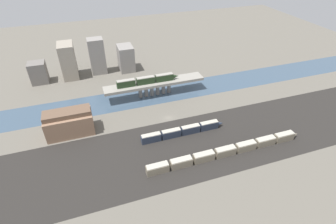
{
  "coord_description": "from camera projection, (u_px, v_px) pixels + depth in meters",
  "views": [
    {
      "loc": [
        -36.05,
        -105.6,
        81.73
      ],
      "look_at": [
        0.0,
        0.52,
        3.42
      ],
      "focal_mm": 28.0,
      "sensor_mm": 36.0,
      "label": 1
    }
  ],
  "objects": [
    {
      "name": "warehouse_building",
      "position": [
        69.0,
        123.0,
        124.78
      ],
      "size": [
        21.89,
        11.22,
        12.74
      ],
      "color": "#937056",
      "rests_on": "ground"
    },
    {
      "name": "ground_plane",
      "position": [
        168.0,
        118.0,
        138.28
      ],
      "size": [
        400.0,
        400.0,
        0.0
      ],
      "primitive_type": "plane",
      "color": "#666056"
    },
    {
      "name": "city_block_center",
      "position": [
        97.0,
        56.0,
        175.4
      ],
      "size": [
        10.02,
        8.51,
        23.95
      ],
      "primitive_type": "cube",
      "color": "gray",
      "rests_on": "ground"
    },
    {
      "name": "city_block_far_left",
      "position": [
        38.0,
        73.0,
        166.55
      ],
      "size": [
        10.23,
        9.39,
        13.75
      ],
      "primitive_type": "cube",
      "color": "slate",
      "rests_on": "ground"
    },
    {
      "name": "train_yard_mid",
      "position": [
        183.0,
        131.0,
        125.95
      ],
      "size": [
        42.28,
        2.75,
        4.16
      ],
      "color": "#2D384C",
      "rests_on": "ground"
    },
    {
      "name": "train_on_bridge",
      "position": [
        147.0,
        80.0,
        150.55
      ],
      "size": [
        36.88,
        2.91,
        4.14
      ],
      "color": "#23381E",
      "rests_on": "bridge"
    },
    {
      "name": "railbed_yard",
      "position": [
        185.0,
        147.0,
        119.65
      ],
      "size": [
        280.0,
        42.0,
        0.01
      ],
      "primitive_type": "cube",
      "color": "#282623",
      "rests_on": "ground"
    },
    {
      "name": "train_yard_near",
      "position": [
        228.0,
        151.0,
        114.78
      ],
      "size": [
        74.59,
        3.16,
        4.0
      ],
      "color": "gray",
      "rests_on": "ground"
    },
    {
      "name": "bridge",
      "position": [
        155.0,
        84.0,
        153.71
      ],
      "size": [
        59.34,
        8.6,
        8.54
      ],
      "color": "gray",
      "rests_on": "ground"
    },
    {
      "name": "city_block_right",
      "position": [
        126.0,
        58.0,
        181.2
      ],
      "size": [
        10.05,
        13.55,
        17.19
      ],
      "primitive_type": "cube",
      "color": "gray",
      "rests_on": "ground"
    },
    {
      "name": "city_block_left",
      "position": [
        68.0,
        61.0,
        170.45
      ],
      "size": [
        9.54,
        14.74,
        22.91
      ],
      "primitive_type": "cube",
      "color": "gray",
      "rests_on": "ground"
    },
    {
      "name": "river_water",
      "position": [
        155.0,
        95.0,
        157.7
      ],
      "size": [
        320.0,
        21.27,
        0.01
      ],
      "primitive_type": "cube",
      "color": "#3D5166",
      "rests_on": "ground"
    }
  ]
}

